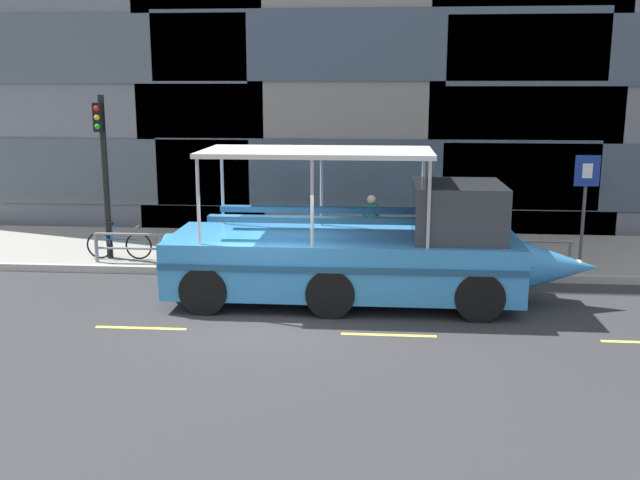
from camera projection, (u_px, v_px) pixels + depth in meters
ground_plane at (271, 315)px, 14.90m from camera, size 120.00×120.00×0.00m
sidewalk at (301, 250)px, 20.34m from camera, size 32.00×4.80×0.18m
curb_edge at (290, 273)px, 17.91m from camera, size 32.00×0.18×0.18m
lane_centreline at (263, 331)px, 13.92m from camera, size 25.80×0.12×0.01m
curb_guardrail at (327, 246)px, 18.04m from camera, size 11.91×0.09×0.77m
traffic_light_pole at (103, 161)px, 18.50m from camera, size 0.24×0.46×4.20m
parking_sign at (585, 191)px, 17.87m from camera, size 0.60×0.12×2.77m
leaned_bicycle at (119, 245)px, 18.89m from camera, size 1.74×0.46×0.96m
duck_tour_boat at (368, 252)px, 15.64m from camera, size 9.29×2.63×3.29m
pedestrian_near_bow at (474, 224)px, 18.34m from camera, size 0.37×0.36×1.69m
pedestrian_mid_left at (371, 219)px, 19.12m from camera, size 0.45×0.26×1.63m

